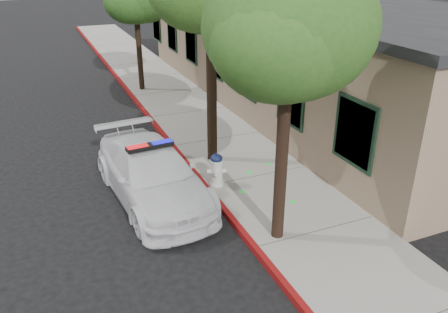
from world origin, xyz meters
TOP-DOWN VIEW (x-y plane):
  - ground at (0.00, 0.00)m, footprint 120.00×120.00m
  - sidewalk at (1.60, 3.00)m, footprint 3.20×60.00m
  - red_curb at (0.06, 3.00)m, footprint 0.14×60.00m
  - clapboard_building at (6.69, 9.00)m, footprint 7.30×20.89m
  - police_car at (-1.36, 3.17)m, footprint 2.43×5.12m
  - fire_hydrant at (0.35, 2.95)m, footprint 0.54×0.47m
  - street_tree_near at (0.71, 0.21)m, footprint 3.34×3.24m

SIDE VIEW (x-z plane):
  - ground at x=0.00m, z-range 0.00..0.00m
  - sidewalk at x=1.60m, z-range 0.00..0.15m
  - red_curb at x=0.06m, z-range 0.00..0.16m
  - fire_hydrant at x=0.35m, z-range 0.15..1.08m
  - police_car at x=-1.36m, z-range -0.06..1.50m
  - clapboard_building at x=6.69m, z-range 0.01..4.25m
  - street_tree_near at x=0.71m, z-range 1.61..7.55m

